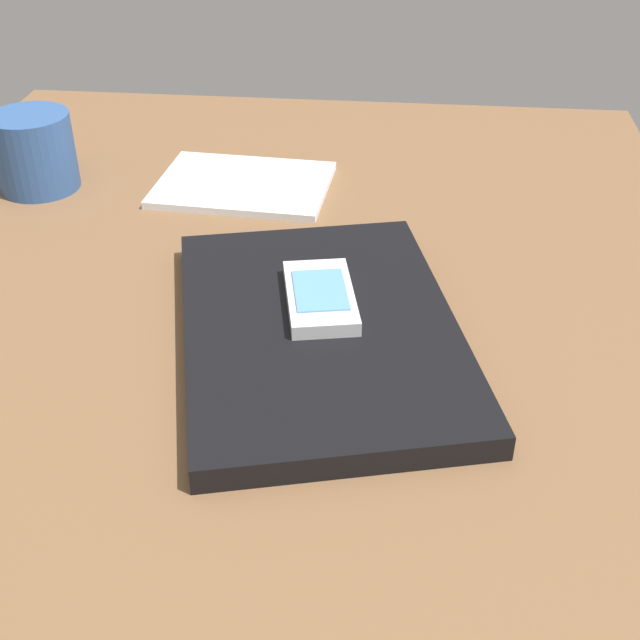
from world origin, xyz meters
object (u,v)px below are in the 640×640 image
(cell_phone_on_laptop, at_px, (320,297))
(notepad, at_px, (243,185))
(laptop_closed, at_px, (320,331))
(coffee_mug, at_px, (35,151))

(cell_phone_on_laptop, distance_m, notepad, 0.27)
(laptop_closed, xyz_separation_m, notepad, (0.27, 0.11, -0.01))
(cell_phone_on_laptop, relative_size, coffee_mug, 0.95)
(cell_phone_on_laptop, height_order, notepad, cell_phone_on_laptop)
(cell_phone_on_laptop, xyz_separation_m, notepad, (0.25, 0.11, -0.02))
(laptop_closed, relative_size, cell_phone_on_laptop, 2.85)
(cell_phone_on_laptop, xyz_separation_m, coffee_mug, (0.23, 0.32, 0.01))
(laptop_closed, relative_size, notepad, 1.71)
(notepad, bearing_deg, laptop_closed, -153.99)
(coffee_mug, xyz_separation_m, notepad, (0.02, -0.22, -0.04))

